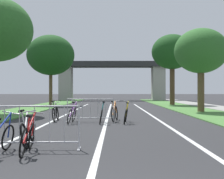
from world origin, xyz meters
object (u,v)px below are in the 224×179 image
object	(u,v)px
tree_right_maple_mid	(172,52)
bicycle_yellow_7	(126,115)
bicycle_white_4	(28,132)
bicycle_black_9	(55,113)
crowd_barrier_nearest	(34,128)
bicycle_teal_0	(101,115)
tree_right_pine_far	(201,51)
bicycle_purple_2	(72,114)
tree_left_oak_mid	(51,55)
crowd_barrier_second	(90,110)
bicycle_orange_1	(115,113)
bicycle_red_5	(28,137)

from	to	relation	value
tree_right_maple_mid	bicycle_yellow_7	xyz separation A→B (m)	(-5.20, -16.57, -4.88)
bicycle_white_4	bicycle_black_9	bearing A→B (deg)	89.42
crowd_barrier_nearest	bicycle_yellow_7	bearing A→B (deg)	68.59
crowd_barrier_nearest	bicycle_teal_0	size ratio (longest dim) A/B	1.25
bicycle_yellow_7	crowd_barrier_nearest	bearing A→B (deg)	-106.44
bicycle_black_9	tree_right_pine_far	bearing A→B (deg)	32.53
bicycle_purple_2	bicycle_yellow_7	bearing A→B (deg)	5.27
tree_left_oak_mid	crowd_barrier_second	bearing A→B (deg)	-72.03
crowd_barrier_nearest	bicycle_purple_2	size ratio (longest dim) A/B	1.33
crowd_barrier_second	bicycle_purple_2	size ratio (longest dim) A/B	1.34
tree_left_oak_mid	crowd_barrier_nearest	bearing A→B (deg)	-78.92
tree_right_maple_mid	bicycle_purple_2	distance (m)	18.90
tree_right_pine_far	bicycle_teal_0	size ratio (longest dim) A/B	3.18
tree_right_pine_far	bicycle_yellow_7	world-z (taller)	tree_right_pine_far
tree_right_maple_mid	bicycle_teal_0	size ratio (longest dim) A/B	4.05
tree_right_pine_far	bicycle_black_9	xyz separation A→B (m)	(-8.43, -5.77, -3.64)
crowd_barrier_second	bicycle_yellow_7	size ratio (longest dim) A/B	1.25
crowd_barrier_nearest	bicycle_orange_1	xyz separation A→B (m)	(1.88, 6.86, -0.14)
tree_right_pine_far	bicycle_orange_1	distance (m)	8.91
tree_right_maple_mid	bicycle_white_4	world-z (taller)	tree_right_maple_mid
bicycle_teal_0	crowd_barrier_nearest	bearing A→B (deg)	-104.91
crowd_barrier_second	bicycle_orange_1	distance (m)	1.17
bicycle_red_5	bicycle_orange_1	bearing A→B (deg)	69.76
tree_right_pine_far	crowd_barrier_nearest	bearing A→B (deg)	-120.74
bicycle_teal_0	crowd_barrier_second	bearing A→B (deg)	131.38
bicycle_orange_1	bicycle_black_9	bearing A→B (deg)	-172.55
bicycle_yellow_7	bicycle_black_9	distance (m)	3.37
tree_right_maple_mid	bicycle_black_9	world-z (taller)	tree_right_maple_mid
tree_right_maple_mid	crowd_barrier_second	size ratio (longest dim) A/B	3.23
tree_right_maple_mid	bicycle_purple_2	size ratio (longest dim) A/B	4.31
tree_right_pine_far	bicycle_orange_1	bearing A→B (deg)	-134.11
tree_right_pine_far	tree_right_maple_mid	world-z (taller)	tree_right_maple_mid
tree_left_oak_mid	bicycle_yellow_7	xyz separation A→B (m)	(6.78, -16.39, -4.57)
crowd_barrier_nearest	bicycle_teal_0	world-z (taller)	crowd_barrier_nearest
tree_left_oak_mid	bicycle_yellow_7	distance (m)	18.31
crowd_barrier_nearest	crowd_barrier_second	xyz separation A→B (m)	(0.79, 6.48, 0.00)
bicycle_orange_1	bicycle_purple_2	size ratio (longest dim) A/B	1.05
bicycle_purple_2	bicycle_orange_1	bearing A→B (deg)	28.25
tree_right_maple_mid	tree_left_oak_mid	bearing A→B (deg)	-179.12
bicycle_purple_2	bicycle_red_5	size ratio (longest dim) A/B	1.01
crowd_barrier_nearest	bicycle_teal_0	xyz separation A→B (m)	(1.31, 5.93, -0.16)
bicycle_teal_0	tree_right_maple_mid	bearing A→B (deg)	66.99
bicycle_purple_2	bicycle_white_4	distance (m)	5.49
bicycle_teal_0	bicycle_yellow_7	xyz separation A→B (m)	(1.07, 0.15, -0.00)
tree_right_maple_mid	crowd_barrier_nearest	xyz separation A→B (m)	(-7.58, -22.65, -4.72)
bicycle_teal_0	bicycle_white_4	distance (m)	5.64
bicycle_white_4	bicycle_red_5	size ratio (longest dim) A/B	0.99
tree_left_oak_mid	bicycle_purple_2	size ratio (longest dim) A/B	4.26
tree_right_pine_far	crowd_barrier_nearest	distance (m)	15.18
bicycle_teal_0	bicycle_red_5	size ratio (longest dim) A/B	1.08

